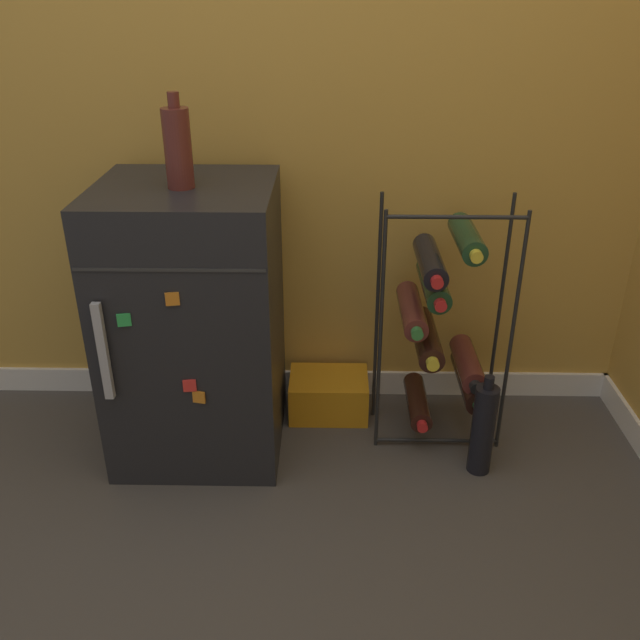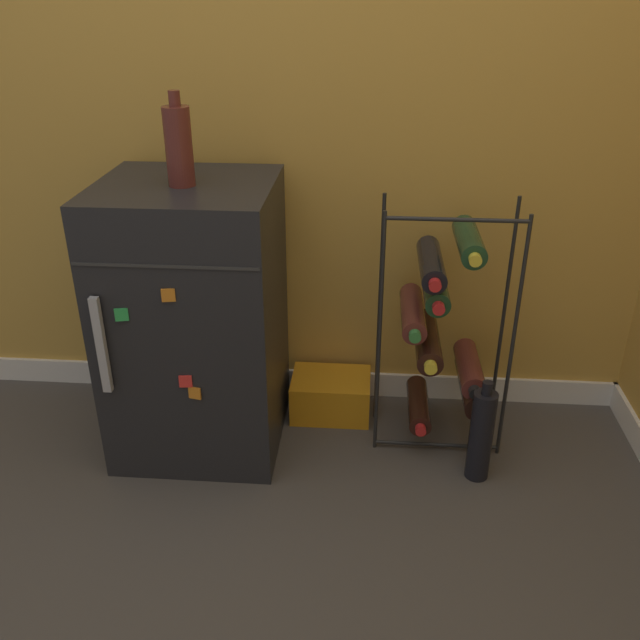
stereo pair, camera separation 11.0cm
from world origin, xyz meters
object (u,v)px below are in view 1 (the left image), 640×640
wine_rack (442,326)px  soda_box (329,395)px  loose_bottle_floor (483,429)px  mini_fridge (195,323)px  fridge_top_bottle (178,147)px

wine_rack → soda_box: bearing=163.4°
soda_box → loose_bottle_floor: loose_bottle_floor is taller
loose_bottle_floor → mini_fridge: bearing=170.6°
mini_fridge → loose_bottle_floor: 0.93m
wine_rack → soda_box: (-0.35, 0.10, -0.33)m
soda_box → loose_bottle_floor: 0.56m
mini_fridge → soda_box: 0.56m
mini_fridge → soda_box: size_ratio=3.17×
mini_fridge → fridge_top_bottle: size_ratio=3.40×
fridge_top_bottle → loose_bottle_floor: fridge_top_bottle is taller
soda_box → fridge_top_bottle: 0.99m
mini_fridge → fridge_top_bottle: bearing=-82.7°
soda_box → loose_bottle_floor: (0.47, -0.30, 0.08)m
wine_rack → loose_bottle_floor: (0.12, -0.20, -0.24)m
loose_bottle_floor → soda_box: bearing=146.8°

